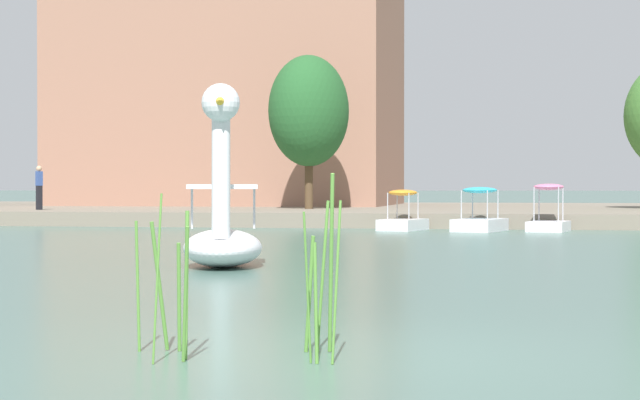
{
  "coord_description": "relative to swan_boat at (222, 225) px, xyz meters",
  "views": [
    {
      "loc": [
        1.3,
        -8.71,
        1.43
      ],
      "look_at": [
        -2.67,
        14.13,
        1.13
      ],
      "focal_mm": 59.75,
      "sensor_mm": 36.0,
      "label": 1
    }
  ],
  "objects": [
    {
      "name": "swan_boat",
      "position": [
        0.0,
        0.0,
        0.0
      ],
      "size": [
        1.94,
        2.83,
        3.16
      ],
      "color": "white",
      "rests_on": "ground_plane"
    },
    {
      "name": "pedal_boat_cyan",
      "position": [
        4.11,
        16.1,
        -0.31
      ],
      "size": [
        1.82,
        2.5,
        1.41
      ],
      "color": "white",
      "rests_on": "ground_plane"
    },
    {
      "name": "ground_plane",
      "position": [
        3.59,
        -9.4,
        -0.74
      ],
      "size": [
        689.6,
        689.6,
        0.0
      ],
      "primitive_type": "plane",
      "color": "#47665B"
    },
    {
      "name": "reed_clump_foreground",
      "position": [
        2.76,
        -9.44,
        -0.15
      ],
      "size": [
        1.85,
        1.02,
        1.54
      ],
      "color": "#568E38",
      "rests_on": "ground_plane"
    },
    {
      "name": "tree_broadleaf_right",
      "position": [
        -2.93,
        24.25,
        3.73
      ],
      "size": [
        3.82,
        4.36,
        6.23
      ],
      "color": "#4C3823",
      "rests_on": "shore_bank_far"
    },
    {
      "name": "pedal_boat_orange",
      "position": [
        1.63,
        16.38,
        -0.36
      ],
      "size": [
        1.6,
        2.17,
        1.32
      ],
      "color": "white",
      "rests_on": "ground_plane"
    },
    {
      "name": "apartment_block",
      "position": [
        -8.52,
        33.77,
        5.7
      ],
      "size": [
        16.13,
        11.24,
        11.86
      ],
      "primitive_type": "cube",
      "rotation": [
        0.0,
        0.0,
        -0.02
      ],
      "color": "#996B56",
      "rests_on": "shore_bank_far"
    },
    {
      "name": "pedal_boat_pink",
      "position": [
        6.26,
        16.32,
        -0.29
      ],
      "size": [
        1.49,
        2.03,
        1.51
      ],
      "color": "white",
      "rests_on": "ground_plane"
    },
    {
      "name": "person_on_path",
      "position": [
        -12.97,
        20.78,
        0.68
      ],
      "size": [
        0.3,
        0.29,
        1.72
      ],
      "color": "black",
      "rests_on": "shore_bank_far"
    },
    {
      "name": "shore_bank_far",
      "position": [
        3.59,
        29.83,
        -0.49
      ],
      "size": [
        115.07,
        24.6,
        0.51
      ],
      "primitive_type": "cube",
      "color": "slate",
      "rests_on": "ground_plane"
    }
  ]
}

